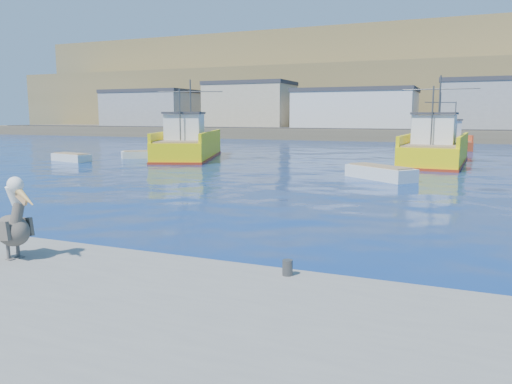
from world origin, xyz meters
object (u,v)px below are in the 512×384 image
at_px(trawler_yellow_b, 435,150).
at_px(skiff_extra, 71,158).
at_px(skiff_mid, 380,174).
at_px(boat_orange, 444,140).
at_px(trawler_yellow_a, 188,145).
at_px(skiff_left, 144,155).
at_px(pelican, 13,224).

xyz_separation_m(trawler_yellow_b, skiff_extra, (-26.25, -8.53, -0.80)).
distance_m(trawler_yellow_b, skiff_mid, 10.83).
relative_size(boat_orange, skiff_mid, 1.66).
xyz_separation_m(trawler_yellow_a, boat_orange, (19.20, 19.44, -0.11)).
xyz_separation_m(trawler_yellow_b, skiff_mid, (-2.32, -10.55, -0.75)).
distance_m(skiff_left, skiff_extra, 5.81).
bearing_deg(skiff_left, skiff_extra, -126.42).
relative_size(trawler_yellow_a, skiff_mid, 2.95).
distance_m(trawler_yellow_a, pelican, 31.26).
bearing_deg(skiff_left, pelican, -59.67).
relative_size(trawler_yellow_b, skiff_left, 3.37).
distance_m(skiff_mid, pelican, 21.19).
xyz_separation_m(trawler_yellow_a, skiff_extra, (-7.01, -5.95, -0.83)).
bearing_deg(boat_orange, skiff_mid, -94.76).
distance_m(trawler_yellow_b, skiff_left, 23.14).
height_order(trawler_yellow_a, skiff_left, trawler_yellow_a).
distance_m(boat_orange, skiff_mid, 27.52).
bearing_deg(trawler_yellow_b, skiff_left, -170.41).
bearing_deg(trawler_yellow_a, skiff_mid, -25.23).
bearing_deg(trawler_yellow_a, boat_orange, 45.36).
bearing_deg(trawler_yellow_a, skiff_extra, -139.68).
distance_m(trawler_yellow_b, boat_orange, 16.87).
height_order(trawler_yellow_a, skiff_extra, trawler_yellow_a).
height_order(skiff_extra, pelican, pelican).
relative_size(trawler_yellow_b, skiff_extra, 3.11).
bearing_deg(skiff_mid, skiff_left, 161.89).
xyz_separation_m(skiff_mid, skiff_extra, (-23.93, 2.02, -0.05)).
height_order(trawler_yellow_b, pelican, trawler_yellow_b).
xyz_separation_m(trawler_yellow_b, boat_orange, (-0.04, 16.87, -0.08)).
bearing_deg(trawler_yellow_b, skiff_mid, -102.41).
height_order(trawler_yellow_a, skiff_mid, trawler_yellow_a).
relative_size(skiff_left, skiff_mid, 0.81).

